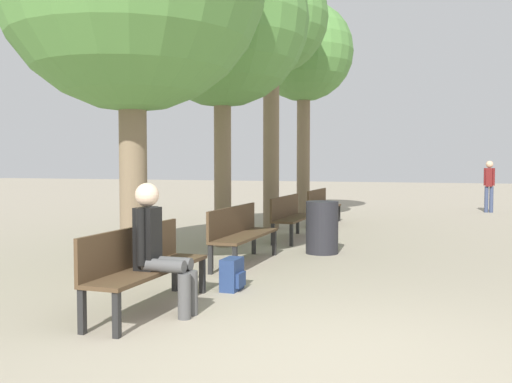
{
  "coord_description": "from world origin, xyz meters",
  "views": [
    {
      "loc": [
        0.9,
        -4.36,
        1.53
      ],
      "look_at": [
        -2.69,
        6.14,
        0.96
      ],
      "focal_mm": 40.0,
      "sensor_mm": 36.0,
      "label": 1
    }
  ],
  "objects": [
    {
      "name": "tree_row_2",
      "position": [
        -3.02,
        8.18,
        4.75
      ],
      "size": [
        2.59,
        2.59,
        6.13
      ],
      "color": "#7A664C",
      "rests_on": "ground_plane"
    },
    {
      "name": "tree_row_3",
      "position": [
        -3.02,
        11.2,
        4.54
      ],
      "size": [
        2.75,
        2.75,
        5.98
      ],
      "color": "#7A664C",
      "rests_on": "ground_plane"
    },
    {
      "name": "ground_plane",
      "position": [
        0.0,
        0.0,
        0.0
      ],
      "size": [
        80.0,
        80.0,
        0.0
      ],
      "primitive_type": "plane",
      "color": "gray"
    },
    {
      "name": "bench_row_0",
      "position": [
        -2.1,
        0.79,
        0.51
      ],
      "size": [
        0.45,
        1.9,
        0.86
      ],
      "color": "#4C3823",
      "rests_on": "ground_plane"
    },
    {
      "name": "backpack",
      "position": [
        -1.55,
        1.94,
        0.19
      ],
      "size": [
        0.23,
        0.35,
        0.39
      ],
      "color": "navy",
      "rests_on": "ground_plane"
    },
    {
      "name": "bench_row_2",
      "position": [
        -2.1,
        6.53,
        0.51
      ],
      "size": [
        0.45,
        1.9,
        0.86
      ],
      "color": "#4C3823",
      "rests_on": "ground_plane"
    },
    {
      "name": "bench_row_3",
      "position": [
        -2.1,
        9.4,
        0.51
      ],
      "size": [
        0.45,
        1.9,
        0.86
      ],
      "color": "#4C3823",
      "rests_on": "ground_plane"
    },
    {
      "name": "bench_row_1",
      "position": [
        -2.1,
        3.66,
        0.51
      ],
      "size": [
        0.45,
        1.9,
        0.86
      ],
      "color": "#4C3823",
      "rests_on": "ground_plane"
    },
    {
      "name": "trash_bin",
      "position": [
        -1.13,
        5.0,
        0.44
      ],
      "size": [
        0.54,
        0.54,
        0.88
      ],
      "color": "#232328",
      "rests_on": "ground_plane"
    },
    {
      "name": "pedestrian_near",
      "position": [
        2.01,
        14.33,
        0.9
      ],
      "size": [
        0.32,
        0.24,
        1.58
      ],
      "color": "#384260",
      "rests_on": "ground_plane"
    },
    {
      "name": "tree_row_1",
      "position": [
        -3.02,
        5.23,
        4.06
      ],
      "size": [
        3.12,
        3.12,
        5.64
      ],
      "color": "#7A664C",
      "rests_on": "ground_plane"
    },
    {
      "name": "person_seated",
      "position": [
        -1.87,
        0.7,
        0.7
      ],
      "size": [
        0.63,
        0.36,
        1.33
      ],
      "color": "#4C4C4C",
      "rests_on": "ground_plane"
    }
  ]
}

